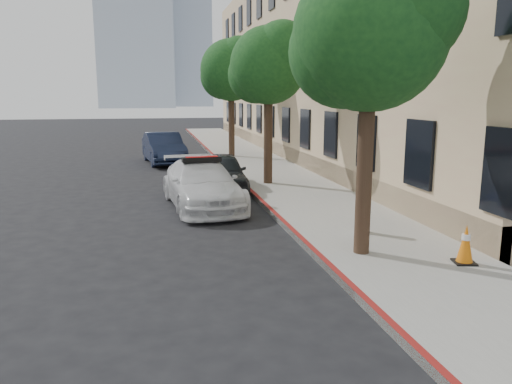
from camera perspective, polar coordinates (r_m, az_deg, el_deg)
The scene contains 13 objects.
ground at distance 11.21m, azimuth -6.15°, elevation -5.44°, with size 120.00×120.00×0.00m, color black.
sidewalk at distance 21.44m, azimuth 0.76°, elevation 2.75°, with size 3.20×50.00×0.15m, color gray.
curb_strip at distance 21.16m, azimuth -3.32°, elevation 2.62°, with size 0.12×50.00×0.15m, color maroon.
building at distance 27.72m, azimuth 10.18°, elevation 14.67°, with size 8.00×36.00×10.00m, color tan.
tower_right at distance 147.26m, azimuth -8.22°, elevation 18.29°, with size 14.00×14.00×44.00m, color #9EA8B7.
tree_near at distance 9.61m, azimuth 13.14°, elevation 17.37°, with size 2.92×2.82×5.62m.
tree_mid at distance 17.18m, azimuth 1.54°, elevation 14.35°, with size 2.77×2.64×5.43m.
tree_far at distance 25.04m, azimuth -2.80°, elevation 13.82°, with size 3.10×3.00×5.81m.
police_car at distance 14.31m, azimuth -6.18°, elevation 0.89°, with size 2.30×4.70×1.47m.
parked_car_mid at distance 16.54m, azimuth -3.97°, elevation 2.23°, with size 1.51×3.76×1.28m, color black.
parked_car_far at distance 23.84m, azimuth -10.50°, elevation 4.96°, with size 1.52×4.35×1.43m, color #151D35.
fire_hydrant at distance 11.33m, azimuth 12.19°, elevation -2.66°, with size 0.33×0.30×0.79m.
traffic_cone at distance 9.85m, azimuth 22.83°, elevation -5.52°, with size 0.45×0.45×0.72m.
Camera 1 is at (-1.02, -10.71, 3.17)m, focal length 35.00 mm.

